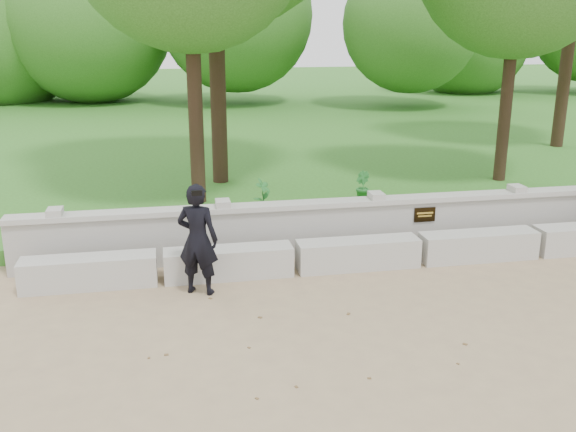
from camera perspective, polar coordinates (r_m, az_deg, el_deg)
name	(u,v)px	position (r m, az deg, el deg)	size (l,w,h in m)	color
ground	(474,314)	(8.79, 16.19, -8.37)	(80.00, 80.00, 0.00)	#9B845F
lawn	(281,133)	(21.66, -0.62, 7.36)	(40.00, 22.00, 0.25)	#305E1D
concrete_bench	(419,250)	(10.29, 11.58, -2.95)	(11.90, 0.45, 0.45)	#ABA9A2
parapet_wall	(404,222)	(10.83, 10.27, -0.55)	(12.50, 0.35, 0.90)	#A19F98
man_main	(198,239)	(8.89, -8.03, -2.07)	(0.68, 0.64, 1.58)	black
shrub_a	(263,196)	(11.87, -2.23, 1.80)	(0.35, 0.23, 0.66)	#256F2B
shrub_b	(362,186)	(12.76, 6.58, 2.62)	(0.33, 0.27, 0.60)	#256F2B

